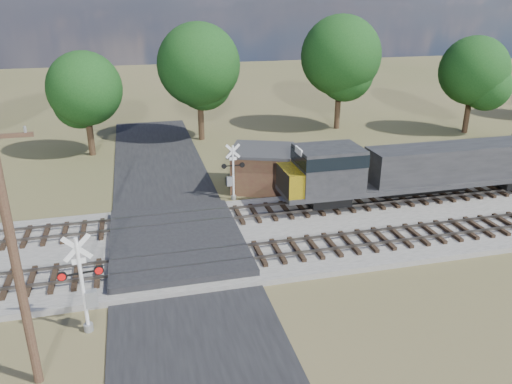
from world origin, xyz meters
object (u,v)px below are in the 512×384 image
object	(u,v)px
crossing_signal_far	(232,177)
crossing_signal_near	(86,292)
equipment_shed	(262,168)
utility_pole	(14,255)

from	to	relation	value
crossing_signal_far	crossing_signal_near	bearing A→B (deg)	56.08
crossing_signal_far	equipment_shed	xyz separation A→B (m)	(2.47, 1.71, -0.15)
crossing_signal_far	utility_pole	bearing A→B (deg)	56.38
utility_pole	equipment_shed	bearing A→B (deg)	51.72
crossing_signal_far	equipment_shed	bearing A→B (deg)	-145.00
crossing_signal_far	utility_pole	xyz separation A→B (m)	(-10.07, -14.98, 3.47)
crossing_signal_near	utility_pole	world-z (taller)	utility_pole
crossing_signal_near	equipment_shed	bearing A→B (deg)	45.84
utility_pole	crossing_signal_near	bearing A→B (deg)	56.18
crossing_signal_far	utility_pole	size ratio (longest dim) A/B	0.40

